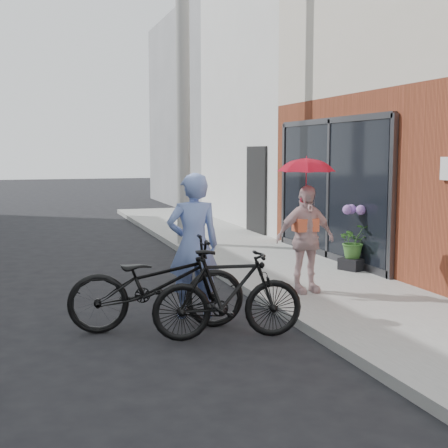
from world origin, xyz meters
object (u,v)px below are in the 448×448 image
utility_pole (183,79)px  kimono_woman (305,239)px  bike_left (157,284)px  planter (353,264)px  officer (193,246)px  bike_right (228,294)px

utility_pole → kimono_woman: size_ratio=4.77×
bike_left → planter: 4.18m
utility_pole → kimono_woman: 5.57m
officer → planter: officer is taller
utility_pole → bike_left: size_ratio=3.47×
utility_pole → kimono_woman: bearing=-84.7°
kimono_woman → planter: (1.45, 1.22, -0.64)m
officer → kimono_woman: (1.67, 0.33, -0.04)m
bike_right → planter: bearing=-41.7°
utility_pole → bike_left: 6.62m
officer → utility_pole: bearing=-98.9°
kimono_woman → officer: bearing=-171.2°
bike_left → kimono_woman: (2.22, 0.76, 0.33)m
officer → kimono_woman: bearing=-164.5°
kimono_woman → planter: 2.00m
bike_right → bike_left: bearing=56.0°
bike_left → planter: bearing=-55.4°
planter → officer: bearing=-153.6°
bike_left → kimono_woman: 2.37m
officer → bike_right: 1.09m
utility_pole → planter: utility_pole is taller
utility_pole → bike_left: bearing=-107.4°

